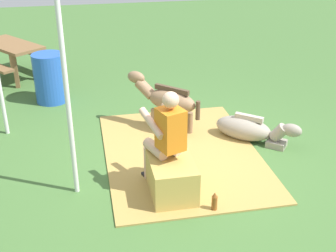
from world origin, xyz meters
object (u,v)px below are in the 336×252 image
hay_bale (171,177)px  water_barrel (50,78)px  pony_standing (167,100)px  pony_lying (249,129)px  tent_pole_left (67,98)px  person_seated (166,135)px  soda_bottle (214,202)px  picnic_bench (11,52)px

hay_bale → water_barrel: bearing=24.9°
pony_standing → water_barrel: water_barrel is taller
pony_lying → tent_pole_left: 3.00m
person_seated → soda_bottle: (-0.61, -0.47, -0.63)m
pony_standing → picnic_bench: 4.10m
water_barrel → hay_bale: bearing=-155.1°
person_seated → water_barrel: person_seated is taller
pony_standing → pony_lying: bearing=-115.7°
pony_standing → water_barrel: bearing=48.6°
person_seated → water_barrel: bearing=25.3°
water_barrel → soda_bottle: bearing=-152.5°
pony_lying → tent_pole_left: tent_pole_left is taller
water_barrel → tent_pole_left: tent_pole_left is taller
person_seated → tent_pole_left: 1.25m
soda_bottle → pony_lying: bearing=-32.5°
tent_pole_left → soda_bottle: bearing=-114.9°
hay_bale → person_seated: bearing=14.1°
hay_bale → water_barrel: 3.76m
tent_pole_left → pony_lying: bearing=-71.1°
pony_standing → pony_lying: 1.36m
pony_lying → picnic_bench: bearing=46.5°
hay_bale → pony_lying: (1.19, -1.47, -0.05)m
pony_lying → person_seated: bearing=124.2°
person_seated → tent_pole_left: (0.13, 1.13, 0.52)m
hay_bale → water_barrel: water_barrel is taller
hay_bale → person_seated: 0.54m
soda_bottle → picnic_bench: 6.04m
hay_bale → water_barrel: size_ratio=0.87×
soda_bottle → pony_standing: bearing=3.6°
tent_pole_left → picnic_bench: 4.79m
hay_bale → tent_pole_left: bearing=76.3°
hay_bale → picnic_bench: size_ratio=0.40×
pony_standing → soda_bottle: 2.26m
hay_bale → pony_lying: bearing=-51.1°
soda_bottle → picnic_bench: size_ratio=0.13×
person_seated → soda_bottle: person_seated is taller
pony_standing → soda_bottle: pony_standing is taller
pony_lying → water_barrel: (2.21, 3.05, 0.26)m
hay_bale → picnic_bench: 5.43m
picnic_bench → water_barrel: bearing=-150.5°
tent_pole_left → person_seated: bearing=-96.4°
hay_bale → tent_pole_left: 1.59m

